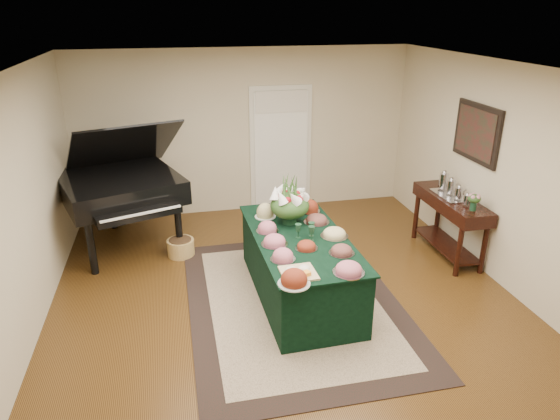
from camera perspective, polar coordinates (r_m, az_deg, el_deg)
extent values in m
plane|color=#311C0A|center=(6.12, 0.61, -10.18)|extent=(6.00, 6.00, 0.00)
cube|color=black|center=(6.07, 1.56, -10.47)|extent=(2.46, 3.45, 0.01)
cube|color=#C6B394|center=(6.06, 1.56, -10.41)|extent=(1.97, 2.95, 0.01)
cube|color=silver|center=(8.50, 0.07, 7.06)|extent=(1.05, 0.04, 2.10)
cube|color=white|center=(8.50, 0.10, 6.70)|extent=(0.90, 0.06, 2.00)
cube|color=black|center=(6.02, 2.20, -6.50)|extent=(1.04, 2.17, 0.78)
cube|color=black|center=(5.84, 2.26, -3.09)|extent=(1.11, 2.23, 0.02)
cylinder|color=#BABAC3|center=(5.85, 6.23, -2.98)|extent=(0.32, 0.32, 0.01)
ellipsoid|color=beige|center=(5.83, 6.25, -2.60)|extent=(0.27, 0.27, 0.07)
cylinder|color=#BABAC3|center=(5.11, 7.84, -7.06)|extent=(0.33, 0.33, 0.01)
ellipsoid|color=#D66B80|center=(5.08, 7.87, -6.61)|extent=(0.27, 0.27, 0.08)
cylinder|color=#BABAC3|center=(6.71, 0.22, 0.58)|extent=(0.33, 0.33, 0.01)
ellipsoid|color=#465B17|center=(6.70, 0.22, 0.92)|extent=(0.27, 0.27, 0.07)
cylinder|color=#BABAC3|center=(5.47, 7.05, -4.91)|extent=(0.28, 0.28, 0.01)
ellipsoid|color=brown|center=(5.45, 7.07, -4.53)|extent=(0.23, 0.23, 0.07)
cylinder|color=#BABAC3|center=(5.31, 0.33, -5.64)|extent=(0.27, 0.27, 0.01)
ellipsoid|color=#D66B80|center=(5.28, 0.34, -5.16)|extent=(0.22, 0.22, 0.09)
cylinder|color=#B9C3BA|center=(4.87, 1.61, -8.41)|extent=(0.32, 0.32, 0.01)
ellipsoid|color=maroon|center=(4.84, 1.62, -7.79)|extent=(0.26, 0.26, 0.11)
cylinder|color=#BABAC3|center=(6.52, 3.42, -0.14)|extent=(0.27, 0.27, 0.01)
ellipsoid|color=maroon|center=(6.50, 3.44, 0.38)|extent=(0.22, 0.22, 0.11)
cylinder|color=#BABAC3|center=(6.79, 2.70, 0.82)|extent=(0.25, 0.25, 0.01)
ellipsoid|color=#9F823F|center=(6.77, 2.71, 1.16)|extent=(0.21, 0.21, 0.07)
cylinder|color=#BABAC3|center=(5.54, 3.03, -4.39)|extent=(0.25, 0.25, 0.01)
ellipsoid|color=maroon|center=(5.52, 3.04, -4.05)|extent=(0.21, 0.21, 0.06)
cylinder|color=#BABAC3|center=(5.63, -0.63, -3.92)|extent=(0.30, 0.30, 0.01)
ellipsoid|color=#D66B80|center=(5.60, -0.63, -3.49)|extent=(0.25, 0.25, 0.08)
cylinder|color=#B9C3BA|center=(6.34, -1.70, -0.76)|extent=(0.27, 0.27, 0.01)
ellipsoid|color=beige|center=(6.32, -1.71, -0.16)|extent=(0.22, 0.22, 0.13)
cylinder|color=#BABAC3|center=(6.20, 4.20, -1.37)|extent=(0.32, 0.32, 0.01)
ellipsoid|color=brown|center=(6.19, 4.21, -1.02)|extent=(0.26, 0.26, 0.07)
cylinder|color=#BABAC3|center=(5.95, -1.46, -2.40)|extent=(0.27, 0.27, 0.01)
ellipsoid|color=#D66B80|center=(5.93, -1.46, -1.96)|extent=(0.22, 0.22, 0.09)
cube|color=tan|center=(5.04, 2.12, -7.21)|extent=(0.36, 0.36, 0.02)
ellipsoid|color=beige|center=(5.04, 1.34, -6.60)|extent=(0.14, 0.14, 0.08)
ellipsoid|color=beige|center=(5.09, 2.81, -6.35)|extent=(0.12, 0.12, 0.07)
cube|color=orange|center=(4.97, 2.94, -7.22)|extent=(0.11, 0.10, 0.05)
cylinder|color=#153621|center=(6.14, 1.11, -0.67)|extent=(0.19, 0.19, 0.19)
ellipsoid|color=#2C5220|center=(6.09, 1.12, 0.50)|extent=(0.48, 0.48, 0.31)
cylinder|color=black|center=(6.94, -20.75, -4.02)|extent=(0.10, 0.10, 0.76)
cylinder|color=black|center=(7.20, -11.50, -1.98)|extent=(0.10, 0.10, 0.76)
cylinder|color=black|center=(8.27, -18.70, 0.50)|extent=(0.10, 0.10, 0.76)
cube|color=black|center=(7.44, -17.90, 2.66)|extent=(1.97, 2.04, 0.33)
cube|color=black|center=(6.64, -15.76, -0.50)|extent=(1.10, 0.56, 0.10)
cube|color=black|center=(7.47, -17.54, 6.91)|extent=(1.76, 1.59, 0.84)
cylinder|color=#A78143|center=(7.21, -11.27, -4.22)|extent=(0.38, 0.38, 0.24)
cylinder|color=black|center=(6.85, 19.75, -4.55)|extent=(0.07, 0.07, 0.69)
cylinder|color=black|center=(7.04, 22.25, -4.19)|extent=(0.07, 0.07, 0.69)
cylinder|color=black|center=(7.78, 15.29, -0.74)|extent=(0.07, 0.07, 0.69)
cylinder|color=black|center=(7.95, 17.60, -0.51)|extent=(0.07, 0.07, 0.69)
cube|color=black|center=(7.23, 19.01, 0.75)|extent=(0.45, 1.41, 0.18)
cube|color=black|center=(7.47, 18.41, -3.74)|extent=(0.38, 1.24, 0.03)
cube|color=#BABAC3|center=(7.24, 18.92, 1.61)|extent=(0.34, 0.58, 0.02)
cylinder|color=#153621|center=(6.80, 21.21, 0.44)|extent=(0.08, 0.08, 0.12)
ellipsoid|color=#CF8595|center=(6.76, 21.34, 1.31)|extent=(0.18, 0.18, 0.12)
cube|color=black|center=(7.08, 21.58, 8.21)|extent=(0.04, 0.95, 0.75)
cube|color=#51151A|center=(7.06, 21.41, 8.20)|extent=(0.01, 0.82, 0.62)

